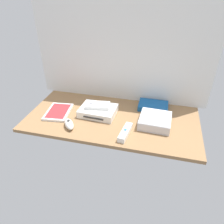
% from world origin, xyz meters
% --- Properties ---
extents(ground_plane, '(1.00, 0.48, 0.02)m').
position_xyz_m(ground_plane, '(0.00, 0.00, -0.01)').
color(ground_plane, '#936D47').
rests_on(ground_plane, ground).
extents(back_wall, '(1.10, 0.01, 0.64)m').
position_xyz_m(back_wall, '(0.00, 0.25, 0.32)').
color(back_wall, white).
rests_on(back_wall, ground).
extents(game_console, '(0.22, 0.17, 0.04)m').
position_xyz_m(game_console, '(-0.09, 0.02, 0.02)').
color(game_console, white).
rests_on(game_console, ground_plane).
extents(mini_computer, '(0.18, 0.18, 0.05)m').
position_xyz_m(mini_computer, '(0.25, -0.01, 0.03)').
color(mini_computer, silver).
rests_on(mini_computer, ground_plane).
extents(game_case, '(0.16, 0.20, 0.02)m').
position_xyz_m(game_case, '(-0.33, -0.03, 0.01)').
color(game_case, white).
rests_on(game_case, ground_plane).
extents(network_router, '(0.18, 0.12, 0.03)m').
position_xyz_m(network_router, '(0.23, 0.16, 0.02)').
color(network_router, '#145193').
rests_on(network_router, ground_plane).
extents(remote_wand, '(0.05, 0.15, 0.03)m').
position_xyz_m(remote_wand, '(0.11, -0.14, 0.02)').
color(remote_wand, white).
rests_on(remote_wand, ground_plane).
extents(remote_nunchuk, '(0.10, 0.11, 0.05)m').
position_xyz_m(remote_nunchuk, '(-0.21, -0.15, 0.02)').
color(remote_nunchuk, white).
rests_on(remote_nunchuk, ground_plane).
extents(remote_classic_pad, '(0.15, 0.10, 0.02)m').
position_xyz_m(remote_classic_pad, '(-0.10, 0.03, 0.05)').
color(remote_classic_pad, white).
rests_on(remote_classic_pad, game_console).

